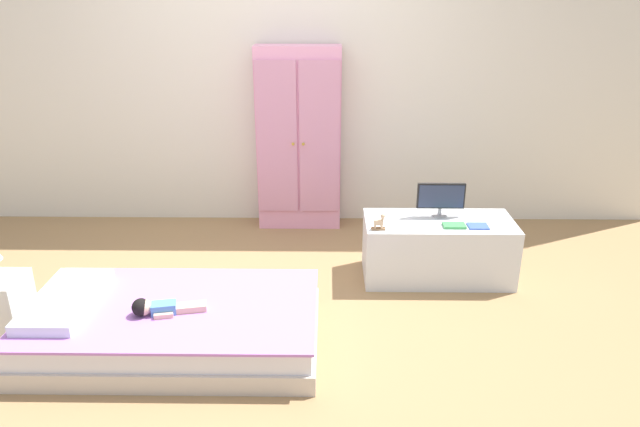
# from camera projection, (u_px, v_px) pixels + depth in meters

# --- Properties ---
(ground_plane) EXTENTS (10.00, 10.00, 0.02)m
(ground_plane) POSITION_uv_depth(u_px,v_px,m) (259.00, 313.00, 3.57)
(ground_plane) COLOR #99754C
(back_wall) EXTENTS (6.40, 0.05, 2.70)m
(back_wall) POSITION_uv_depth(u_px,v_px,m) (275.00, 58.00, 4.53)
(back_wall) COLOR silver
(back_wall) RESTS_ON ground_plane
(bed) EXTENTS (1.59, 0.90, 0.24)m
(bed) POSITION_uv_depth(u_px,v_px,m) (175.00, 325.00, 3.21)
(bed) COLOR beige
(bed) RESTS_ON ground_plane
(pillow) EXTENTS (0.32, 0.64, 0.06)m
(pillow) POSITION_uv_depth(u_px,v_px,m) (65.00, 300.00, 3.16)
(pillow) COLOR silver
(pillow) RESTS_ON bed
(doll) EXTENTS (0.39, 0.15, 0.10)m
(doll) POSITION_uv_depth(u_px,v_px,m) (155.00, 308.00, 3.08)
(doll) COLOR #4C84C6
(doll) RESTS_ON bed
(nightstand) EXTENTS (0.28, 0.28, 0.34)m
(nightstand) POSITION_uv_depth(u_px,v_px,m) (1.00, 305.00, 3.32)
(nightstand) COLOR white
(nightstand) RESTS_ON ground_plane
(wardrobe) EXTENTS (0.67, 0.26, 1.47)m
(wardrobe) POSITION_uv_depth(u_px,v_px,m) (299.00, 140.00, 4.61)
(wardrobe) COLOR #E599BC
(wardrobe) RESTS_ON ground_plane
(tv_stand) EXTENTS (1.00, 0.46, 0.42)m
(tv_stand) POSITION_uv_depth(u_px,v_px,m) (437.00, 249.00, 3.93)
(tv_stand) COLOR silver
(tv_stand) RESTS_ON ground_plane
(tv_monitor) EXTENTS (0.32, 0.10, 0.24)m
(tv_monitor) POSITION_uv_depth(u_px,v_px,m) (441.00, 197.00, 3.87)
(tv_monitor) COLOR #99999E
(tv_monitor) RESTS_ON tv_stand
(rocking_horse_toy) EXTENTS (0.09, 0.04, 0.11)m
(rocking_horse_toy) POSITION_uv_depth(u_px,v_px,m) (380.00, 222.00, 3.70)
(rocking_horse_toy) COLOR #8E6642
(rocking_horse_toy) RESTS_ON tv_stand
(book_green) EXTENTS (0.14, 0.09, 0.02)m
(book_green) POSITION_uv_depth(u_px,v_px,m) (454.00, 226.00, 3.75)
(book_green) COLOR #429E51
(book_green) RESTS_ON tv_stand
(book_blue) EXTENTS (0.13, 0.11, 0.01)m
(book_blue) POSITION_uv_depth(u_px,v_px,m) (478.00, 226.00, 3.75)
(book_blue) COLOR blue
(book_blue) RESTS_ON tv_stand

